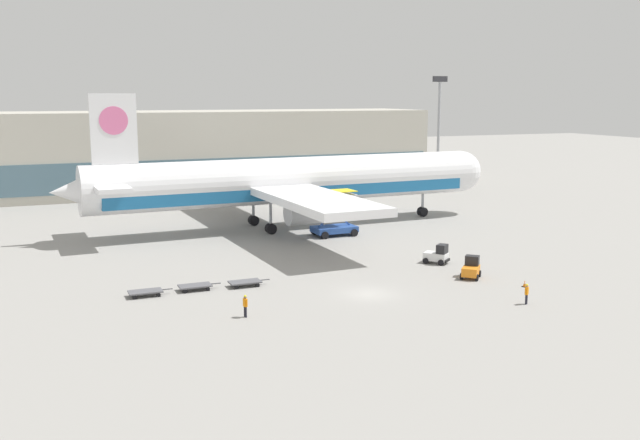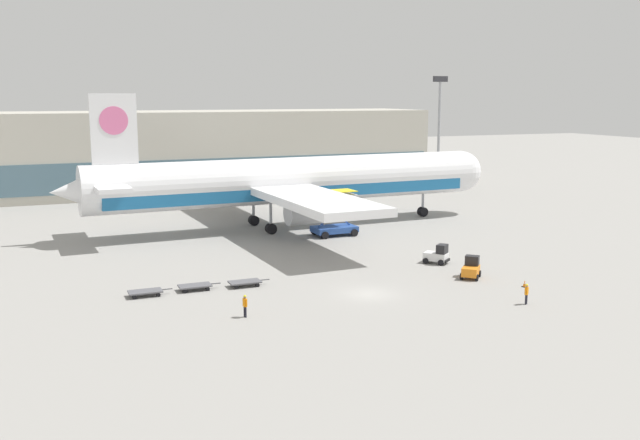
{
  "view_description": "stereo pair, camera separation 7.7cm",
  "coord_description": "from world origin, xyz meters",
  "views": [
    {
      "loc": [
        -26.44,
        -52.89,
        16.82
      ],
      "look_at": [
        1.47,
        14.41,
        4.0
      ],
      "focal_mm": 40.0,
      "sensor_mm": 36.0,
      "label": 1
    },
    {
      "loc": [
        -26.37,
        -52.92,
        16.82
      ],
      "look_at": [
        1.47,
        14.41,
        4.0
      ],
      "focal_mm": 40.0,
      "sensor_mm": 36.0,
      "label": 2
    }
  ],
  "objects": [
    {
      "name": "ground_plane",
      "position": [
        0.0,
        0.0,
        0.0
      ],
      "size": [
        400.0,
        400.0,
        0.0
      ],
      "primitive_type": "plane",
      "color": "gray"
    },
    {
      "name": "terminal_building",
      "position": [
        -0.76,
        73.41,
        6.99
      ],
      "size": [
        90.0,
        18.2,
        14.0
      ],
      "color": "#BCB7A8",
      "rests_on": "ground_plane"
    },
    {
      "name": "light_mast",
      "position": [
        42.67,
        58.0,
        11.83
      ],
      "size": [
        2.8,
        0.5,
        20.1
      ],
      "color": "#9EA0A5",
      "rests_on": "ground_plane"
    },
    {
      "name": "airplane_main",
      "position": [
        4.11,
        31.99,
        5.84
      ],
      "size": [
        58.1,
        48.25,
        17.0
      ],
      "rotation": [
        0.0,
        0.0,
        0.04
      ],
      "color": "white",
      "rests_on": "ground_plane"
    },
    {
      "name": "scissor_lift_loader",
      "position": [
        7.62,
        24.74,
        2.08
      ],
      "size": [
        5.3,
        3.53,
        5.47
      ],
      "rotation": [
        0.0,
        0.0,
        0.04
      ],
      "color": "#284C99",
      "rests_on": "ground_plane"
    },
    {
      "name": "baggage_tug_foreground",
      "position": [
        11.3,
        1.32,
        0.88
      ],
      "size": [
        2.71,
        2.75,
        2.0
      ],
      "rotation": [
        0.0,
        0.0,
        0.82
      ],
      "color": "orange",
      "rests_on": "ground_plane"
    },
    {
      "name": "baggage_tug_mid",
      "position": [
        11.44,
        7.43,
        0.88
      ],
      "size": [
        2.66,
        2.79,
        2.0
      ],
      "rotation": [
        0.0,
        0.0,
        -0.9
      ],
      "color": "silver",
      "rests_on": "ground_plane"
    },
    {
      "name": "baggage_dolly_lead",
      "position": [
        -17.77,
        6.61,
        0.39
      ],
      "size": [
        3.7,
        1.51,
        0.48
      ],
      "rotation": [
        0.0,
        0.0,
        0.0
      ],
      "color": "#56565B",
      "rests_on": "ground_plane"
    },
    {
      "name": "baggage_dolly_second",
      "position": [
        -13.47,
        6.85,
        0.39
      ],
      "size": [
        3.7,
        1.51,
        0.48
      ],
      "rotation": [
        0.0,
        0.0,
        0.0
      ],
      "color": "#56565B",
      "rests_on": "ground_plane"
    },
    {
      "name": "baggage_dolly_third",
      "position": [
        -9.07,
        6.41,
        0.39
      ],
      "size": [
        3.7,
        1.51,
        0.48
      ],
      "rotation": [
        0.0,
        0.0,
        0.0
      ],
      "color": "#56565B",
      "rests_on": "ground_plane"
    },
    {
      "name": "ground_crew_near",
      "position": [
        -11.61,
        -2.18,
        1.04
      ],
      "size": [
        0.29,
        0.56,
        1.76
      ],
      "rotation": [
        0.0,
        0.0,
        4.91
      ],
      "color": "black",
      "rests_on": "ground_plane"
    },
    {
      "name": "ground_crew_far",
      "position": [
        10.53,
        -7.63,
        1.0
      ],
      "size": [
        0.49,
        0.38,
        1.7
      ],
      "rotation": [
        0.0,
        0.0,
        3.74
      ],
      "color": "black",
      "rests_on": "ground_plane"
    },
    {
      "name": "traffic_cone_near",
      "position": [
        13.85,
        -3.25,
        0.29
      ],
      "size": [
        0.4,
        0.4,
        0.6
      ],
      "color": "black",
      "rests_on": "ground_plane"
    }
  ]
}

